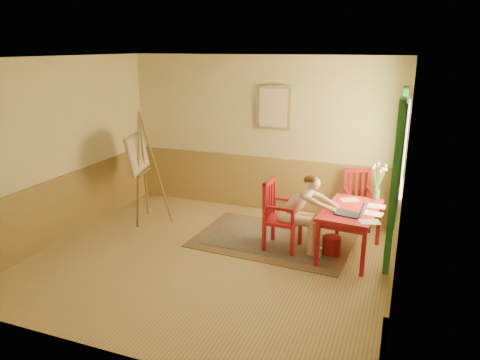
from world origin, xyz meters
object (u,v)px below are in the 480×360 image
at_px(table, 351,215).
at_px(figure, 301,209).
at_px(chair_back, 357,199).
at_px(chair_left, 279,215).
at_px(easel, 140,157).
at_px(laptop, 353,212).

relative_size(table, figure, 1.05).
bearing_deg(chair_back, chair_left, -127.43).
relative_size(chair_left, chair_back, 1.08).
bearing_deg(easel, chair_left, -5.55).
bearing_deg(chair_left, table, 7.16).
height_order(table, easel, easel).
bearing_deg(laptop, easel, 173.97).
height_order(table, chair_back, chair_back).
distance_m(figure, laptop, 0.77).
relative_size(table, laptop, 2.82).
bearing_deg(easel, chair_back, 16.36).
relative_size(chair_left, figure, 0.88).
xyz_separation_m(chair_back, easel, (-3.51, -1.03, 0.65)).
bearing_deg(table, chair_back, 92.15).
xyz_separation_m(figure, easel, (-2.86, 0.25, 0.47)).
distance_m(table, easel, 3.59).
height_order(figure, easel, easel).
relative_size(chair_back, laptop, 2.18).
distance_m(figure, easel, 2.91).
height_order(chair_back, figure, figure).
distance_m(table, laptop, 0.30).
height_order(chair_left, easel, easel).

